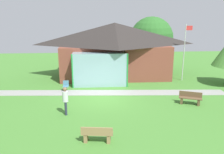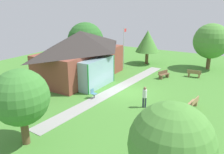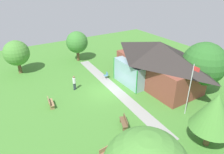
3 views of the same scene
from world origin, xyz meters
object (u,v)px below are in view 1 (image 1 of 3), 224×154
(pavilion, at_px, (114,49))
(patio_chair_west, at_px, (66,86))
(visitor_strolling_lawn, at_px, (65,99))
(flagpole, at_px, (185,50))
(tree_behind_pavilion_right, at_px, (151,39))
(bench_mid_right, at_px, (190,98))
(bench_front_center, at_px, (97,135))

(pavilion, distance_m, patio_chair_west, 6.53)
(visitor_strolling_lawn, bearing_deg, patio_chair_west, 176.57)
(flagpole, distance_m, tree_behind_pavilion_right, 4.98)
(bench_mid_right, xyz_separation_m, bench_front_center, (-6.38, -4.54, 0.00))
(flagpole, bearing_deg, pavilion, 163.25)
(flagpole, height_order, bench_mid_right, flagpole)
(visitor_strolling_lawn, distance_m, tree_behind_pavilion_right, 14.27)
(flagpole, height_order, tree_behind_pavilion_right, tree_behind_pavilion_right)
(pavilion, height_order, visitor_strolling_lawn, pavilion)
(bench_mid_right, xyz_separation_m, visitor_strolling_lawn, (-8.24, -1.16, 0.62))
(pavilion, bearing_deg, tree_behind_pavilion_right, 31.86)
(bench_front_center, bearing_deg, visitor_strolling_lawn, 126.51)
(pavilion, height_order, patio_chair_west, pavilion)
(flagpole, relative_size, bench_mid_right, 3.31)
(flagpole, relative_size, patio_chair_west, 5.98)
(flagpole, xyz_separation_m, tree_behind_pavilion_right, (-2.01, 4.52, 0.60))
(flagpole, height_order, visitor_strolling_lawn, flagpole)
(bench_mid_right, bearing_deg, pavilion, -37.81)
(bench_mid_right, distance_m, patio_chair_west, 9.41)
(flagpole, relative_size, tree_behind_pavilion_right, 0.89)
(flagpole, bearing_deg, visitor_strolling_lawn, -144.33)
(bench_mid_right, distance_m, bench_front_center, 7.82)
(pavilion, height_order, tree_behind_pavilion_right, tree_behind_pavilion_right)
(bench_mid_right, relative_size, patio_chair_west, 1.81)
(pavilion, distance_m, bench_front_center, 12.71)
(patio_chair_west, distance_m, visitor_strolling_lawn, 4.62)
(bench_front_center, relative_size, tree_behind_pavilion_right, 0.27)
(flagpole, distance_m, bench_front_center, 13.44)
(bench_mid_right, relative_size, bench_front_center, 1.01)
(pavilion, distance_m, visitor_strolling_lawn, 9.86)
(pavilion, distance_m, flagpole, 6.54)
(bench_front_center, height_order, visitor_strolling_lawn, visitor_strolling_lawn)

